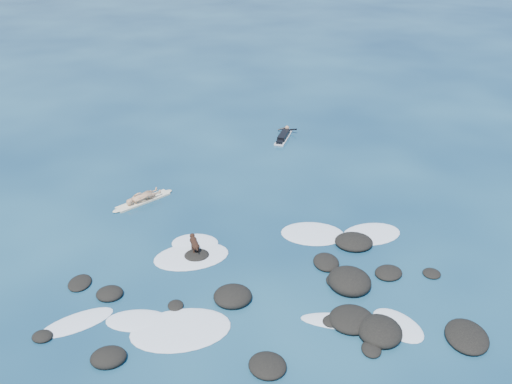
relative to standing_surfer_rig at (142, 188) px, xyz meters
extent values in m
plane|color=#0A2642|center=(3.01, -5.96, -0.66)|extent=(160.00, 160.00, 0.00)
ellipsoid|color=black|center=(6.00, -6.24, -0.58)|extent=(1.08, 1.27, 0.31)
ellipsoid|color=black|center=(-1.63, -9.18, -0.56)|extent=(1.09, 0.95, 0.41)
ellipsoid|color=black|center=(-3.53, -7.78, -0.60)|extent=(0.80, 0.77, 0.24)
ellipsoid|color=black|center=(0.50, -7.29, -0.62)|extent=(0.55, 0.61, 0.17)
ellipsoid|color=black|center=(6.33, -7.58, -0.50)|extent=(1.47, 1.60, 0.64)
ellipsoid|color=black|center=(5.76, -10.65, -0.60)|extent=(0.76, 0.85, 0.23)
ellipsoid|color=black|center=(6.28, -10.08, -0.52)|extent=(1.69, 1.76, 0.55)
ellipsoid|color=black|center=(2.35, -7.38, -0.54)|extent=(1.36, 1.31, 0.50)
ellipsoid|color=black|center=(-1.54, -6.20, -0.58)|extent=(1.02, 0.97, 0.34)
ellipsoid|color=black|center=(5.16, -9.21, -0.61)|extent=(0.87, 0.75, 0.19)
ellipsoid|color=black|center=(5.99, -7.40, -0.60)|extent=(0.95, 1.05, 0.26)
ellipsoid|color=black|center=(8.71, -10.88, -0.57)|extent=(1.74, 1.92, 0.38)
ellipsoid|color=black|center=(-2.51, -5.33, -0.61)|extent=(1.05, 1.17, 0.22)
ellipsoid|color=black|center=(7.88, -7.36, -0.59)|extent=(1.28, 1.21, 0.27)
ellipsoid|color=black|center=(7.46, -5.28, -0.55)|extent=(1.74, 1.65, 0.42)
ellipsoid|color=black|center=(5.68, -9.35, -0.55)|extent=(1.49, 1.46, 0.42)
ellipsoid|color=black|center=(1.59, -4.67, -0.60)|extent=(0.94, 0.84, 0.25)
ellipsoid|color=black|center=(2.67, -10.56, -0.58)|extent=(1.44, 1.47, 0.33)
ellipsoid|color=black|center=(9.34, -7.73, -0.62)|extent=(0.75, 0.76, 0.17)
ellipsoid|color=white|center=(5.59, -9.35, -0.65)|extent=(3.07, 1.87, 0.12)
ellipsoid|color=white|center=(0.52, -8.43, -0.65)|extent=(3.16, 2.09, 0.12)
ellipsoid|color=white|center=(6.19, -4.22, -0.65)|extent=(2.91, 2.48, 0.12)
ellipsoid|color=white|center=(-0.72, -7.69, -0.65)|extent=(2.20, 1.52, 0.12)
ellipsoid|color=white|center=(1.66, -3.76, -0.65)|extent=(2.05, 1.74, 0.12)
ellipsoid|color=white|center=(1.40, -4.61, -0.65)|extent=(2.83, 1.88, 0.12)
ellipsoid|color=white|center=(8.40, -4.78, -0.65)|extent=(2.47, 1.74, 0.12)
ellipsoid|color=white|center=(7.01, -9.85, -0.65)|extent=(1.72, 2.11, 0.12)
ellipsoid|color=white|center=(-2.54, -7.33, -0.65)|extent=(2.47, 1.59, 0.12)
ellipsoid|color=white|center=(1.56, -4.36, -0.65)|extent=(1.10, 0.90, 0.12)
cube|color=beige|center=(0.00, 0.00, -0.61)|extent=(2.39, 1.60, 0.08)
ellipsoid|color=beige|center=(1.08, 0.58, -0.61)|extent=(0.56, 0.48, 0.09)
ellipsoid|color=beige|center=(-1.08, -0.58, -0.61)|extent=(0.56, 0.48, 0.09)
imported|color=tan|center=(0.00, 0.00, 0.22)|extent=(0.61, 0.69, 1.59)
cube|color=silver|center=(7.82, 5.27, -0.61)|extent=(1.55, 2.17, 0.08)
ellipsoid|color=silver|center=(8.38, 6.23, -0.61)|extent=(0.47, 0.55, 0.08)
cube|color=black|center=(7.82, 5.27, -0.46)|extent=(1.03, 1.38, 0.22)
sphere|color=#AD7C5B|center=(8.22, 5.95, -0.34)|extent=(0.32, 0.32, 0.23)
cylinder|color=black|center=(8.05, 6.22, -0.47)|extent=(0.56, 0.16, 0.25)
cylinder|color=black|center=(8.54, 5.94, -0.47)|extent=(0.41, 0.50, 0.25)
cube|color=black|center=(7.45, 4.62, -0.50)|extent=(0.57, 0.65, 0.14)
cylinder|color=black|center=(1.56, -4.46, -0.21)|extent=(0.29, 0.54, 0.25)
sphere|color=black|center=(1.55, -4.22, -0.21)|extent=(0.28, 0.28, 0.27)
sphere|color=black|center=(1.57, -4.69, -0.21)|extent=(0.26, 0.26, 0.24)
sphere|color=black|center=(1.54, -4.07, -0.12)|extent=(0.20, 0.20, 0.19)
cone|color=black|center=(1.53, -3.95, -0.14)|extent=(0.11, 0.12, 0.10)
cone|color=black|center=(1.49, -4.08, -0.04)|extent=(0.09, 0.07, 0.09)
cone|color=black|center=(1.59, -4.07, -0.04)|extent=(0.09, 0.07, 0.09)
cylinder|color=black|center=(1.48, -4.28, -0.49)|extent=(0.07, 0.07, 0.35)
cylinder|color=black|center=(1.62, -4.27, -0.49)|extent=(0.07, 0.07, 0.35)
cylinder|color=black|center=(1.50, -4.64, -0.49)|extent=(0.07, 0.07, 0.35)
cylinder|color=black|center=(1.64, -4.63, -0.49)|extent=(0.07, 0.07, 0.35)
cylinder|color=black|center=(1.58, -4.81, -0.17)|extent=(0.06, 0.25, 0.15)
camera|label=1|loc=(-0.50, -21.89, 11.15)|focal=40.00mm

